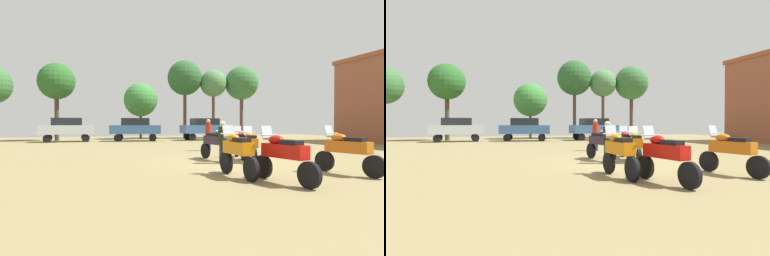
{
  "view_description": "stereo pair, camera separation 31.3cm",
  "coord_description": "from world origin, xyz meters",
  "views": [
    {
      "loc": [
        -5.18,
        -11.25,
        1.59
      ],
      "look_at": [
        -0.92,
        2.63,
        1.36
      ],
      "focal_mm": 28.81,
      "sensor_mm": 36.0,
      "label": 1
    },
    {
      "loc": [
        -4.88,
        -11.34,
        1.59
      ],
      "look_at": [
        -0.92,
        2.63,
        1.36
      ],
      "focal_mm": 28.81,
      "sensor_mm": 36.0,
      "label": 2
    }
  ],
  "objects": [
    {
      "name": "motorcycle_8",
      "position": [
        0.88,
        1.23,
        0.73
      ],
      "size": [
        0.77,
        2.08,
        1.44
      ],
      "rotation": [
        0.0,
        0.0,
        -0.25
      ],
      "color": "black",
      "rests_on": "ground"
    },
    {
      "name": "person_1",
      "position": [
        0.81,
        5.12,
        1.07
      ],
      "size": [
        0.48,
        0.48,
        1.8
      ],
      "rotation": [
        0.0,
        0.0,
        5.43
      ],
      "color": "#31294F",
      "rests_on": "ground"
    },
    {
      "name": "tree_4",
      "position": [
        6.33,
        18.72,
        5.65
      ],
      "size": [
        2.78,
        2.78,
        7.09
      ],
      "color": "brown",
      "rests_on": "ground"
    },
    {
      "name": "car_3",
      "position": [
        -2.0,
        15.82,
        1.19
      ],
      "size": [
        4.54,
        2.48,
        2.0
      ],
      "rotation": [
        0.0,
        0.0,
        1.41
      ],
      "color": "black",
      "rests_on": "ground"
    },
    {
      "name": "motorcycle_2",
      "position": [
        0.75,
        -0.03,
        0.73
      ],
      "size": [
        0.86,
        2.14,
        1.44
      ],
      "rotation": [
        0.0,
        0.0,
        -0.31
      ],
      "color": "black",
      "rests_on": "ground"
    },
    {
      "name": "motorcycle_9",
      "position": [
        -0.53,
        -4.26,
        0.76
      ],
      "size": [
        0.72,
        2.27,
        1.5
      ],
      "rotation": [
        0.0,
        0.0,
        0.19
      ],
      "color": "black",
      "rests_on": "ground"
    },
    {
      "name": "car_2",
      "position": [
        -7.65,
        16.43,
        1.19
      ],
      "size": [
        4.43,
        2.13,
        2.0
      ],
      "rotation": [
        0.0,
        0.0,
        1.65
      ],
      "color": "black",
      "rests_on": "ground"
    },
    {
      "name": "tree_2",
      "position": [
        3.44,
        19.35,
        6.2
      ],
      "size": [
        3.58,
        3.58,
        8.02
      ],
      "color": "brown",
      "rests_on": "ground"
    },
    {
      "name": "person_2",
      "position": [
        -0.54,
        -0.2,
        0.97
      ],
      "size": [
        0.45,
        0.45,
        1.64
      ],
      "rotation": [
        0.0,
        0.0,
        2.01
      ],
      "color": "#32323F",
      "rests_on": "ground"
    },
    {
      "name": "tree_7",
      "position": [
        9.41,
        18.4,
        5.77
      ],
      "size": [
        3.53,
        3.53,
        7.57
      ],
      "color": "brown",
      "rests_on": "ground"
    },
    {
      "name": "tree_3",
      "position": [
        -8.66,
        18.48,
        5.25
      ],
      "size": [
        3.22,
        3.22,
        6.9
      ],
      "color": "#4C3A29",
      "rests_on": "ground"
    },
    {
      "name": "car_1",
      "position": [
        4.31,
        15.68,
        1.19
      ],
      "size": [
        4.4,
        2.05,
        2.0
      ],
      "rotation": [
        0.0,
        0.0,
        1.63
      ],
      "color": "black",
      "rests_on": "ground"
    },
    {
      "name": "tree_6",
      "position": [
        -1.11,
        19.31,
        3.87
      ],
      "size": [
        3.29,
        3.29,
        5.51
      ],
      "color": "brown",
      "rests_on": "ground"
    },
    {
      "name": "motorcycle_3",
      "position": [
        -0.42,
        0.88,
        0.76
      ],
      "size": [
        0.71,
        2.27,
        1.5
      ],
      "rotation": [
        0.0,
        0.0,
        3.32
      ],
      "color": "black",
      "rests_on": "ground"
    },
    {
      "name": "ground_plane",
      "position": [
        0.0,
        0.0,
        0.01
      ],
      "size": [
        44.0,
        52.0,
        0.02
      ],
      "color": "olive"
    },
    {
      "name": "motorcycle_5",
      "position": [
        -1.3,
        -3.09,
        0.76
      ],
      "size": [
        0.62,
        2.13,
        1.51
      ],
      "rotation": [
        0.0,
        0.0,
        0.06
      ],
      "color": "black",
      "rests_on": "ground"
    },
    {
      "name": "motorcycle_7",
      "position": [
        2.12,
        -3.65,
        0.76
      ],
      "size": [
        0.78,
        2.22,
        1.5
      ],
      "rotation": [
        0.0,
        0.0,
        0.25
      ],
      "color": "black",
      "rests_on": "ground"
    }
  ]
}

